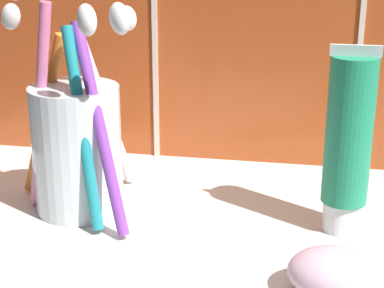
% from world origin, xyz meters
% --- Properties ---
extents(sink_counter, '(0.77, 0.37, 0.02)m').
position_xyz_m(sink_counter, '(0.00, 0.00, 0.01)').
color(sink_counter, silver).
rests_on(sink_counter, ground).
extents(toothbrush_cup, '(0.14, 0.14, 0.19)m').
position_xyz_m(toothbrush_cup, '(-0.21, 0.05, 0.08)').
color(toothbrush_cup, silver).
rests_on(toothbrush_cup, sink_counter).
extents(toothpaste_tube, '(0.04, 0.03, 0.14)m').
position_xyz_m(toothpaste_tube, '(0.01, 0.05, 0.09)').
color(toothpaste_tube, white).
rests_on(toothpaste_tube, sink_counter).
extents(soap_bar, '(0.06, 0.05, 0.03)m').
position_xyz_m(soap_bar, '(-0.00, -0.05, 0.04)').
color(soap_bar, '#DBB2C6').
rests_on(soap_bar, sink_counter).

